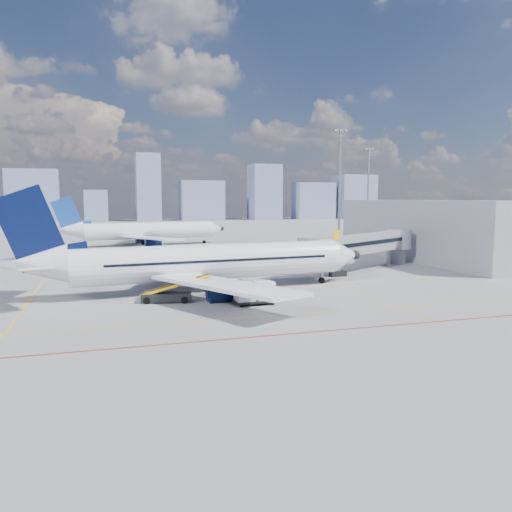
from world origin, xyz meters
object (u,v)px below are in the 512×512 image
(ramp_worker, at_px, (269,297))
(belt_loader, at_px, (168,295))
(second_aircraft, at_px, (142,231))
(cargo_dolly, at_px, (255,292))
(baggage_tug, at_px, (252,295))
(main_aircraft, at_px, (198,263))

(ramp_worker, bearing_deg, belt_loader, 96.81)
(second_aircraft, xyz_separation_m, ramp_worker, (7.18, -66.02, -2.46))
(cargo_dolly, distance_m, belt_loader, 8.71)
(cargo_dolly, bearing_deg, baggage_tug, 83.92)
(cargo_dolly, relative_size, ramp_worker, 2.70)
(main_aircraft, height_order, baggage_tug, main_aircraft)
(main_aircraft, bearing_deg, belt_loader, -135.11)
(main_aircraft, xyz_separation_m, cargo_dolly, (3.98, -8.22, -2.00))
(second_aircraft, relative_size, baggage_tug, 17.09)
(ramp_worker, bearing_deg, cargo_dolly, 107.32)
(main_aircraft, bearing_deg, ramp_worker, -62.17)
(cargo_dolly, height_order, ramp_worker, cargo_dolly)
(belt_loader, xyz_separation_m, ramp_worker, (9.27, -4.03, 0.03))
(main_aircraft, relative_size, cargo_dolly, 9.86)
(baggage_tug, distance_m, belt_loader, 8.32)
(main_aircraft, distance_m, ramp_worker, 10.39)
(belt_loader, bearing_deg, second_aircraft, 100.64)
(baggage_tug, distance_m, ramp_worker, 2.04)
(main_aircraft, height_order, second_aircraft, main_aircraft)
(main_aircraft, relative_size, belt_loader, 5.78)
(second_aircraft, relative_size, cargo_dolly, 9.01)
(second_aircraft, bearing_deg, main_aircraft, -95.27)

